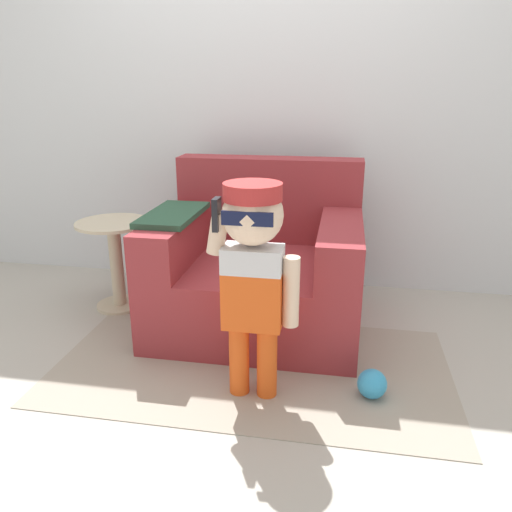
{
  "coord_description": "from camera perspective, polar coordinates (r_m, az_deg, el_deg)",
  "views": [
    {
      "loc": [
        0.54,
        -2.43,
        1.29
      ],
      "look_at": [
        0.14,
        -0.22,
        0.53
      ],
      "focal_mm": 35.0,
      "sensor_mm": 36.0,
      "label": 1
    }
  ],
  "objects": [
    {
      "name": "wall_back",
      "position": [
        3.31,
        0.85,
        18.99
      ],
      "size": [
        10.0,
        0.05,
        2.6
      ],
      "color": "silver",
      "rests_on": "ground_plane"
    },
    {
      "name": "armchair",
      "position": [
        2.82,
        0.4,
        -1.35
      ],
      "size": [
        1.12,
        0.98,
        0.89
      ],
      "color": "maroon",
      "rests_on": "ground_plane"
    },
    {
      "name": "rug",
      "position": [
        2.48,
        -0.51,
        -12.37
      ],
      "size": [
        1.88,
        1.02,
        0.01
      ],
      "color": "#9E9384",
      "rests_on": "ground_plane"
    },
    {
      "name": "ground_plane",
      "position": [
        2.8,
        -2.07,
        -8.59
      ],
      "size": [
        10.0,
        10.0,
        0.0
      ],
      "primitive_type": "plane",
      "color": "#ADA89E"
    },
    {
      "name": "person_child",
      "position": [
        2.01,
        -0.31,
        -0.44
      ],
      "size": [
        0.38,
        0.29,
        0.94
      ],
      "color": "#E05119",
      "rests_on": "ground_plane"
    },
    {
      "name": "toy_ball",
      "position": [
        2.29,
        13.12,
        -14.04
      ],
      "size": [
        0.13,
        0.13,
        0.13
      ],
      "color": "#3399D1",
      "rests_on": "ground_plane"
    },
    {
      "name": "side_table",
      "position": [
        3.1,
        -15.72,
        -0.07
      ],
      "size": [
        0.43,
        0.43,
        0.54
      ],
      "color": "beige",
      "rests_on": "ground_plane"
    }
  ]
}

